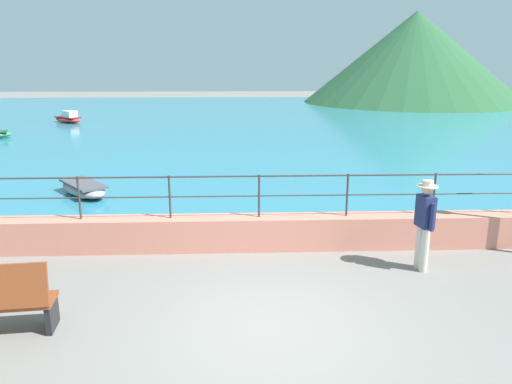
# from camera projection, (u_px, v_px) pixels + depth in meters

# --- Properties ---
(ground_plane) EXTENTS (120.00, 120.00, 0.00)m
(ground_plane) POSITION_uv_depth(u_px,v_px,m) (269.00, 327.00, 7.26)
(ground_plane) COLOR slate
(promenade_wall) EXTENTS (20.00, 0.56, 0.70)m
(promenade_wall) POSITION_uv_depth(u_px,v_px,m) (259.00, 232.00, 10.26)
(promenade_wall) COLOR tan
(promenade_wall) RESTS_ON ground
(railing) EXTENTS (18.44, 0.04, 0.90)m
(railing) POSITION_uv_depth(u_px,v_px,m) (259.00, 188.00, 10.01)
(railing) COLOR #383330
(railing) RESTS_ON promenade_wall
(lake_water) EXTENTS (64.00, 44.32, 0.06)m
(lake_water) POSITION_uv_depth(u_px,v_px,m) (243.00, 121.00, 32.19)
(lake_water) COLOR teal
(lake_water) RESTS_ON ground
(hill_main) EXTENTS (20.57, 20.57, 8.41)m
(hill_main) POSITION_uv_depth(u_px,v_px,m) (414.00, 58.00, 45.69)
(hill_main) COLOR #285633
(hill_main) RESTS_ON ground
(person_walking) EXTENTS (0.38, 0.56, 1.75)m
(person_walking) POSITION_uv_depth(u_px,v_px,m) (424.00, 221.00, 9.03)
(person_walking) COLOR beige
(person_walking) RESTS_ON ground
(boat_1) EXTENTS (2.13, 2.37, 0.36)m
(boat_1) POSITION_uv_depth(u_px,v_px,m) (84.00, 188.00, 14.24)
(boat_1) COLOR gray
(boat_1) RESTS_ON lake_water
(boat_3) EXTENTS (2.37, 2.13, 0.76)m
(boat_3) POSITION_uv_depth(u_px,v_px,m) (68.00, 118.00, 31.15)
(boat_3) COLOR red
(boat_3) RESTS_ON lake_water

